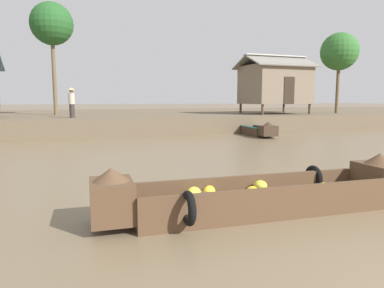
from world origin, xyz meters
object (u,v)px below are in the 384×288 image
Objects in this scene: palm_tree_near at (52,24)px; vendor_person at (72,101)px; fishing_skiff_distant at (251,129)px; palm_tree_far at (339,52)px; stilt_house_mid_left at (275,84)px; banana_boat at (260,194)px.

palm_tree_near is 4.30× the size of vendor_person.
palm_tree_near is (-10.47, 7.15, 6.41)m from fishing_skiff_distant.
stilt_house_mid_left is at bearing 171.49° from palm_tree_far.
banana_boat is 20.01m from stilt_house_mid_left.
fishing_skiff_distant is 10.89m from palm_tree_far.
palm_tree_near is 1.23× the size of palm_tree_far.
fishing_skiff_distant is at bearing -34.32° from palm_tree_near.
fishing_skiff_distant is 6.37m from stilt_house_mid_left.
banana_boat is at bearing -79.64° from palm_tree_near.
banana_boat is 15.78m from vendor_person.
stilt_house_mid_left reaches higher than banana_boat.
fishing_skiff_distant is 10.14m from vendor_person.
stilt_house_mid_left is (11.01, 16.48, 2.74)m from banana_boat.
fishing_skiff_distant is at bearing -17.36° from vendor_person.
palm_tree_far is (15.93, 15.74, 5.08)m from banana_boat.
stilt_house_mid_left is 2.91× the size of vendor_person.
palm_tree_near reaches higher than stilt_house_mid_left.
palm_tree_far reaches higher than banana_boat.
banana_boat is at bearing -118.87° from fishing_skiff_distant.
stilt_house_mid_left is 13.78m from vendor_person.
banana_boat is 3.47× the size of vendor_person.
stilt_house_mid_left is at bearing -12.19° from palm_tree_near.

